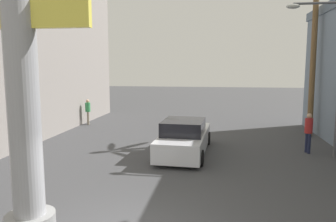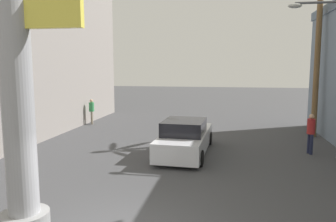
{
  "view_description": "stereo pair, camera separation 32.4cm",
  "coord_description": "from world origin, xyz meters",
  "views": [
    {
      "loc": [
        1.94,
        -6.63,
        3.86
      ],
      "look_at": [
        0.0,
        6.1,
        2.1
      ],
      "focal_mm": 35.0,
      "sensor_mm": 36.0,
      "label": 1
    },
    {
      "loc": [
        2.26,
        -6.58,
        3.86
      ],
      "look_at": [
        0.0,
        6.1,
        2.1
      ],
      "focal_mm": 35.0,
      "sensor_mm": 36.0,
      "label": 2
    }
  ],
  "objects": [
    {
      "name": "ground_plane",
      "position": [
        0.0,
        10.0,
        0.0
      ],
      "size": [
        90.59,
        90.59,
        0.0
      ],
      "primitive_type": "plane",
      "color": "#424244"
    },
    {
      "name": "neon_sign_pole",
      "position": [
        -2.0,
        -0.47,
        4.59
      ],
      "size": [
        2.96,
        1.05,
        9.61
      ],
      "color": "#9E9EA3",
      "rests_on": "ground"
    },
    {
      "name": "street_lamp",
      "position": [
        6.59,
        7.98,
        4.01
      ],
      "size": [
        2.38,
        0.28,
        6.57
      ],
      "color": "#59595E",
      "rests_on": "ground"
    },
    {
      "name": "car_lead",
      "position": [
        0.52,
        7.54,
        0.7
      ],
      "size": [
        2.19,
        5.21,
        1.56
      ],
      "color": "black",
      "rests_on": "ground"
    },
    {
      "name": "palm_tree_mid_right",
      "position": [
        7.01,
        12.65,
        5.9
      ],
      "size": [
        3.22,
        3.21,
        9.35
      ],
      "color": "brown",
      "rests_on": "ground"
    },
    {
      "name": "pedestrian_mid_right",
      "position": [
        5.98,
        8.46,
        1.05
      ],
      "size": [
        0.42,
        0.42,
        1.79
      ],
      "color": "#1E233F",
      "rests_on": "ground"
    },
    {
      "name": "pedestrian_far_left",
      "position": [
        -6.59,
        13.89,
        0.98
      ],
      "size": [
        0.46,
        0.46,
        1.68
      ],
      "color": "gray",
      "rests_on": "ground"
    }
  ]
}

